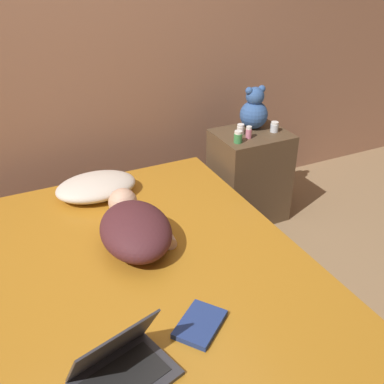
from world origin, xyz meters
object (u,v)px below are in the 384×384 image
(person_lying, at_px, (135,227))
(laptop, at_px, (121,366))
(bottle_clear, at_px, (274,127))
(bottle_pink, at_px, (249,132))
(bottle_white, at_px, (241,129))
(teddy_bear, at_px, (254,110))
(bottle_green, at_px, (238,137))
(pillow, at_px, (96,186))
(book, at_px, (200,324))

(person_lying, xyz_separation_m, laptop, (-0.30, -0.71, -0.04))
(person_lying, bearing_deg, bottle_clear, 30.61)
(bottle_pink, height_order, bottle_white, bottle_pink)
(person_lying, height_order, bottle_white, bottle_white)
(person_lying, bearing_deg, bottle_pink, 34.32)
(teddy_bear, distance_m, bottle_green, 0.29)
(laptop, height_order, teddy_bear, teddy_bear)
(bottle_pink, bearing_deg, teddy_bear, 48.61)
(pillow, xyz_separation_m, bottle_green, (0.90, -0.07, 0.17))
(pillow, bearing_deg, bottle_pink, -2.19)
(pillow, bearing_deg, bottle_white, 2.50)
(pillow, height_order, person_lying, person_lying)
(laptop, xyz_separation_m, teddy_bear, (1.38, 1.36, 0.27))
(pillow, xyz_separation_m, person_lying, (0.05, -0.54, 0.03))
(person_lying, distance_m, bottle_white, 1.12)
(pillow, relative_size, book, 1.82)
(bottle_white, xyz_separation_m, bottle_clear, (0.22, -0.06, 0.00))
(teddy_bear, xyz_separation_m, bottle_green, (-0.22, -0.17, -0.09))
(laptop, height_order, bottle_pink, bottle_pink)
(pillow, bearing_deg, person_lying, -85.15)
(bottle_green, distance_m, book, 1.39)
(bottle_clear, bearing_deg, bottle_pink, -175.13)
(pillow, height_order, bottle_white, bottle_white)
(bottle_clear, bearing_deg, bottle_green, -170.76)
(teddy_bear, bearing_deg, book, -129.23)
(bottle_white, bearing_deg, laptop, -133.84)
(person_lying, distance_m, bottle_pink, 1.09)
(person_lying, bearing_deg, laptop, -106.66)
(laptop, bearing_deg, bottle_white, 30.06)
(book, bearing_deg, pillow, 94.11)
(bottle_green, bearing_deg, bottle_white, 52.52)
(pillow, height_order, book, pillow)
(laptop, distance_m, teddy_bear, 1.95)
(laptop, relative_size, bottle_white, 5.69)
(laptop, relative_size, book, 1.49)
(bottle_green, relative_size, bottle_pink, 0.97)
(book, bearing_deg, bottle_pink, 51.04)
(person_lying, relative_size, bottle_clear, 9.29)
(bottle_green, height_order, bottle_white, bottle_green)
(laptop, height_order, bottle_green, bottle_green)
(pillow, distance_m, bottle_pink, 1.02)
(teddy_bear, xyz_separation_m, bottle_clear, (0.09, -0.12, -0.09))
(bottle_green, relative_size, bottle_white, 1.15)
(pillow, distance_m, bottle_green, 0.92)
(pillow, distance_m, bottle_clear, 1.22)
(bottle_white, relative_size, bottle_clear, 0.98)
(bottle_green, xyz_separation_m, bottle_pink, (0.10, 0.03, 0.00))
(bottle_clear, bearing_deg, teddy_bear, 126.71)
(person_lying, distance_m, bottle_clear, 1.29)
(teddy_bear, distance_m, bottle_white, 0.17)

